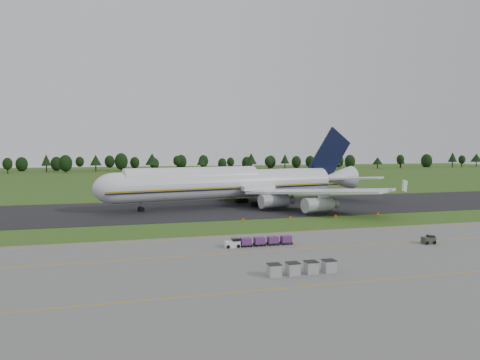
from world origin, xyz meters
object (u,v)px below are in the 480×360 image
object	(u,v)px
aircraft	(234,183)
uld_row	(302,268)
edge_markers	(313,217)
baggage_train	(258,241)
utility_cart	(428,240)

from	to	relation	value
aircraft	uld_row	xyz separation A→B (m)	(-9.30, -66.60, -5.30)
edge_markers	baggage_train	bearing A→B (deg)	-130.40
aircraft	utility_cart	bearing A→B (deg)	-72.66
utility_cart	uld_row	bearing A→B (deg)	-157.39
utility_cart	uld_row	world-z (taller)	uld_row
aircraft	baggage_train	size ratio (longest dim) A/B	7.02
utility_cart	uld_row	distance (m)	28.84
aircraft	utility_cart	world-z (taller)	aircraft
aircraft	uld_row	world-z (taller)	aircraft
aircraft	utility_cart	size ratio (longest dim) A/B	38.40
uld_row	edge_markers	world-z (taller)	uld_row
baggage_train	edge_markers	world-z (taller)	baggage_train
baggage_train	uld_row	bearing A→B (deg)	-89.55
baggage_train	utility_cart	xyz separation A→B (m)	(26.76, -5.91, -0.18)
uld_row	baggage_train	bearing A→B (deg)	90.45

